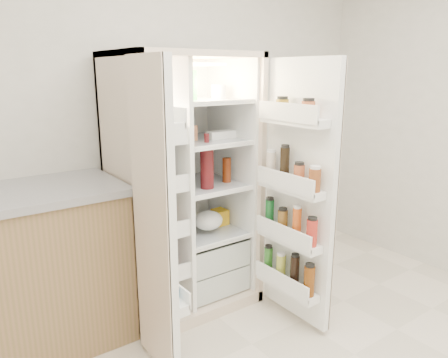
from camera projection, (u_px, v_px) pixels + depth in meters
wall_back at (162, 115)px, 3.22m from camera, size 4.00×0.02×2.70m
refrigerator at (182, 203)px, 3.08m from camera, size 0.92×0.70×1.80m
freezer_door at (155, 222)px, 2.27m from camera, size 0.15×0.40×1.72m
fridge_door at (297, 198)px, 2.76m from camera, size 0.17×0.58×1.72m
kitchen_counter at (4, 276)px, 2.49m from camera, size 1.39×0.74×1.01m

